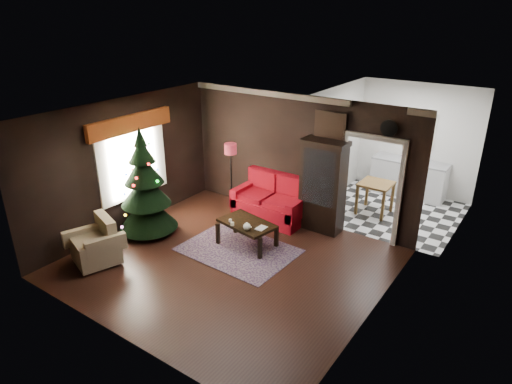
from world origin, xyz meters
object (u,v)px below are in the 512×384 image
Objects in this scene: loveseat at (271,199)px; teapot at (247,226)px; armchair at (95,242)px; kitchen_table at (375,198)px; floor_lamp at (231,181)px; wall_clock at (389,128)px; curio_cabinet at (323,188)px; christmas_tree at (145,187)px; coffee_table at (247,233)px.

teapot is (0.47, -1.56, 0.09)m from loveseat.
armchair is 6.16m from kitchen_table.
wall_clock is (3.21, 0.72, 1.55)m from floor_lamp.
curio_cabinet is at bearing 10.83° from loveseat.
teapot is (2.10, 1.90, 0.13)m from armchair.
teapot is at bearing 11.85° from christmas_tree.
wall_clock is (2.35, 0.40, 1.88)m from loveseat.
curio_cabinet is 1.67m from kitchen_table.
loveseat is 0.89× the size of curio_cabinet.
teapot is 3.25m from wall_clock.
curio_cabinet reaches higher than floor_lamp.
christmas_tree is (-2.93, -2.25, 0.10)m from curio_cabinet.
armchair is 0.72× the size of coffee_table.
coffee_table is (2.05, 0.74, -0.79)m from christmas_tree.
kitchen_table is at bearing 45.81° from christmas_tree.
armchair reaches higher than kitchen_table.
loveseat is at bearing 106.82° from teapot.
floor_lamp is at bearing 61.92° from christmas_tree.
kitchen_table is at bearing 74.89° from armchair.
kitchen_table is at bearing 67.49° from teapot.
floor_lamp is 1.57× the size of coffee_table.
loveseat is 1.25m from curio_cabinet.
floor_lamp reaches higher than loveseat.
christmas_tree is at bearing 114.54° from armchair.
floor_lamp is 2.33× the size of kitchen_table.
curio_cabinet is at bearing 37.55° from christmas_tree.
loveseat is 2.27× the size of kitchen_table.
curio_cabinet is 3.69m from christmas_tree.
teapot is 0.52× the size of wall_clock.
armchair is 2.52× the size of wall_clock.
kitchen_table is (3.43, 5.11, -0.08)m from armchair.
teapot is at bearing -53.91° from coffee_table.
loveseat is 1.52× the size of coffee_table.
coffee_table is at bearing -117.42° from kitchen_table.
loveseat is 0.97× the size of floor_lamp.
loveseat is 2.45m from kitchen_table.
floor_lamp is (-2.01, -0.54, -0.12)m from curio_cabinet.
christmas_tree is 14.16× the size of teapot.
armchair reaches higher than coffee_table.
floor_lamp is at bearing 139.56° from coffee_table.
loveseat is at bearing -170.34° from wall_clock.
coffee_table is 6.76× the size of teapot.
teapot is at bearing -42.87° from floor_lamp.
wall_clock is (1.20, 0.18, 1.43)m from curio_cabinet.
armchair is 4.88× the size of teapot.
curio_cabinet reaches higher than loveseat.
wall_clock is 2.43m from kitchen_table.
coffee_table is at bearing 19.84° from christmas_tree.
teapot is (-0.68, -1.78, -0.36)m from curio_cabinet.
floor_lamp reaches higher than armchair.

